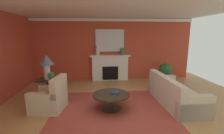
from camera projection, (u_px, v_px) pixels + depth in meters
ground_plane at (118, 112)px, 4.34m from camera, size 8.82×8.82×0.00m
wall_fireplace at (110, 50)px, 7.31m from camera, size 7.38×0.12×2.75m
ceiling_panel at (118, 5)px, 4.08m from camera, size 7.38×7.11×0.06m
crown_moulding at (110, 20)px, 6.97m from camera, size 7.38×0.08×0.12m
area_rug at (111, 109)px, 4.46m from camera, size 3.16×2.79×0.01m
fireplace at (110, 68)px, 7.26m from camera, size 1.80×0.35×1.14m
mantel_mirror at (110, 40)px, 7.14m from camera, size 1.26×0.04×0.97m
sofa at (174, 94)px, 4.79m from camera, size 0.97×2.13×0.85m
armchair_near_window at (50, 99)px, 4.38m from camera, size 0.91×0.91×0.95m
coffee_table at (111, 98)px, 4.40m from camera, size 1.00×1.00×0.45m
side_table at (49, 89)px, 4.98m from camera, size 0.56×0.56×0.70m
table_lamp at (46, 62)px, 4.81m from camera, size 0.44×0.44×0.75m
vase_mantel_right at (123, 52)px, 7.11m from camera, size 0.18×0.18×0.31m
vase_on_side_table at (51, 77)px, 4.79m from camera, size 0.16×0.16×0.22m
vase_mantel_left at (98, 51)px, 7.01m from camera, size 0.17×0.17×0.42m
book_red_cover at (115, 93)px, 4.42m from camera, size 0.24×0.21×0.05m
potted_plant at (165, 71)px, 6.95m from camera, size 0.56×0.56×0.83m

